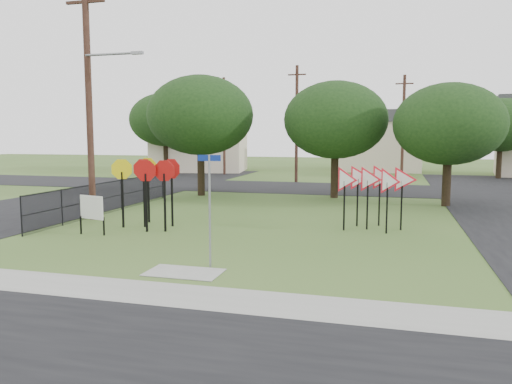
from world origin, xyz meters
TOP-DOWN VIEW (x-y plane):
  - ground at (0.00, 0.00)m, footprint 140.00×140.00m
  - sidewalk at (0.00, -4.20)m, footprint 30.00×1.60m
  - planting_strip at (0.00, -5.40)m, footprint 30.00×0.80m
  - street_left at (-12.00, 10.00)m, footprint 8.00×50.00m
  - street_far at (0.00, 20.00)m, footprint 60.00×8.00m
  - curb_pad at (0.00, -2.40)m, footprint 2.00×1.20m
  - street_name_sign at (0.46, -1.64)m, footprint 0.64×0.08m
  - stop_sign_cluster at (-3.96, 3.37)m, footprint 2.80×2.03m
  - yield_sign_cluster at (4.58, 5.38)m, footprint 3.18×2.10m
  - info_board at (-5.35, 1.49)m, footprint 1.13×0.35m
  - utility_pole_main at (-7.24, 4.50)m, footprint 3.55×0.33m
  - far_pole_a at (-2.00, 24.00)m, footprint 1.40×0.24m
  - far_pole_b at (6.00, 28.00)m, footprint 1.40×0.24m
  - far_pole_c at (-10.00, 30.00)m, footprint 1.40×0.24m
  - fence_run at (-7.60, 6.25)m, footprint 0.05×11.55m
  - house_left at (-14.00, 34.00)m, footprint 10.58×8.88m
  - house_mid at (4.00, 40.00)m, footprint 8.40×8.40m
  - tree_near_left at (-6.00, 14.00)m, footprint 6.40×6.40m
  - tree_near_mid at (2.00, 15.00)m, footprint 6.00×6.00m
  - tree_near_right at (8.00, 13.00)m, footprint 5.60×5.60m
  - tree_far_left at (-16.00, 30.00)m, footprint 6.80×6.80m
  - tree_far_right at (14.00, 32.00)m, footprint 6.00×6.00m

SIDE VIEW (x-z plane):
  - ground at x=0.00m, z-range 0.00..0.00m
  - planting_strip at x=0.00m, z-range 0.00..0.02m
  - sidewalk at x=0.00m, z-range 0.00..0.02m
  - street_left at x=-12.00m, z-range 0.00..0.02m
  - street_far at x=0.00m, z-range 0.00..0.02m
  - curb_pad at x=0.00m, z-range 0.00..0.02m
  - fence_run at x=-7.60m, z-range 0.03..1.53m
  - info_board at x=-5.35m, z-range 0.24..1.69m
  - street_name_sign at x=0.46m, z-range 0.22..3.34m
  - yield_sign_cluster at x=4.58m, z-range 0.59..3.11m
  - stop_sign_cluster at x=-3.96m, z-range 0.64..3.39m
  - house_mid at x=4.00m, z-range 0.05..6.25m
  - house_left at x=-14.00m, z-range 0.05..7.25m
  - tree_near_right at x=8.00m, z-range 1.06..7.39m
  - far_pole_b at x=6.00m, z-range 0.10..8.60m
  - tree_near_mid at x=2.00m, z-range 1.14..7.94m
  - tree_far_right at x=14.00m, z-range 1.14..7.94m
  - far_pole_a at x=-2.00m, z-range 0.10..9.10m
  - far_pole_c at x=-10.00m, z-range 0.10..9.10m
  - tree_near_left at x=-6.00m, z-range 1.22..8.49m
  - tree_far_left at x=-16.00m, z-range 1.31..9.04m
  - utility_pole_main at x=-7.24m, z-range 0.21..10.21m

